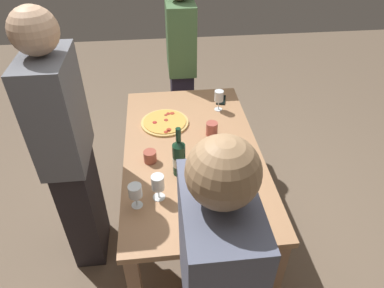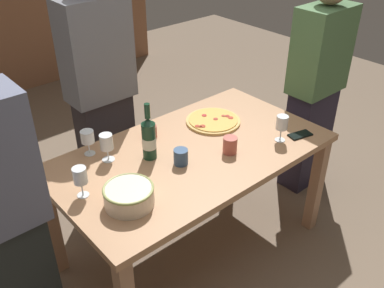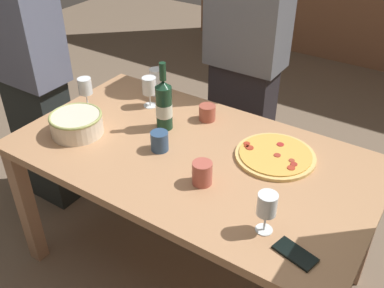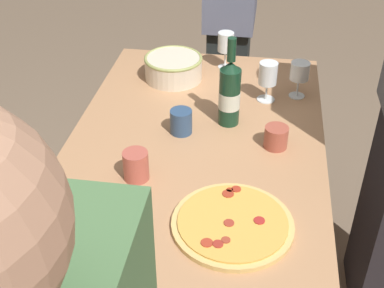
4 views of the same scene
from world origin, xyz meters
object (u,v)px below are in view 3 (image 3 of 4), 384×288
at_px(cup_ceramic, 160,141).
at_px(wine_glass_far_left, 85,87).
at_px(cup_amber, 202,173).
at_px(cell_phone, 295,254).
at_px(dining_table, 192,169).
at_px(pizza, 275,155).
at_px(person_host, 246,59).
at_px(wine_glass_by_bottle, 149,87).
at_px(cup_spare, 207,113).
at_px(wine_bottle, 164,104).
at_px(wine_glass_near_pizza, 267,205).
at_px(wine_glass_far_right, 156,76).
at_px(serving_bowl, 77,123).
at_px(person_guest_left, 30,75).

bearing_deg(cup_ceramic, wine_glass_far_left, 169.14).
xyz_separation_m(cup_amber, cell_phone, (0.46, -0.15, -0.04)).
height_order(cup_amber, cell_phone, cup_amber).
xyz_separation_m(dining_table, cup_ceramic, (-0.13, -0.06, 0.14)).
xyz_separation_m(pizza, person_host, (-0.46, 0.59, 0.13)).
bearing_deg(wine_glass_far_left, wine_glass_by_bottle, 35.93).
distance_m(cup_ceramic, cup_spare, 0.34).
distance_m(cell_phone, person_host, 1.30).
relative_size(wine_bottle, cup_ceramic, 3.76).
height_order(wine_glass_by_bottle, wine_glass_far_left, wine_glass_far_left).
xyz_separation_m(cup_ceramic, cup_spare, (0.04, 0.34, -0.01)).
height_order(wine_glass_far_left, person_host, person_host).
bearing_deg(wine_bottle, wine_glass_near_pizza, -27.41).
distance_m(pizza, wine_bottle, 0.56).
bearing_deg(person_host, wine_glass_by_bottle, -38.42).
xyz_separation_m(wine_glass_far_right, person_host, (0.33, 0.40, 0.03)).
distance_m(dining_table, serving_bowl, 0.58).
bearing_deg(dining_table, cup_ceramic, -155.77).
xyz_separation_m(wine_bottle, person_guest_left, (-0.86, -0.07, -0.04)).
relative_size(wine_glass_by_bottle, cup_ceramic, 1.81).
height_order(pizza, wine_bottle, wine_bottle).
relative_size(serving_bowl, cell_phone, 1.70).
bearing_deg(cup_ceramic, wine_glass_far_right, 128.29).
xyz_separation_m(wine_glass_far_left, cell_phone, (1.28, -0.35, -0.11)).
distance_m(wine_glass_near_pizza, cell_phone, 0.18).
relative_size(dining_table, cell_phone, 11.11).
distance_m(wine_glass_far_left, cup_amber, 0.85).
xyz_separation_m(wine_glass_far_right, cup_amber, (0.61, -0.51, -0.06)).
relative_size(wine_bottle, person_guest_left, 0.20).
distance_m(dining_table, cup_ceramic, 0.20).
xyz_separation_m(wine_glass_far_right, cell_phone, (1.07, -0.66, -0.10)).
distance_m(pizza, cup_spare, 0.43).
distance_m(serving_bowl, cell_phone, 1.15).
distance_m(dining_table, wine_glass_far_right, 0.62).
distance_m(wine_glass_near_pizza, cup_ceramic, 0.64).
relative_size(cup_amber, person_guest_left, 0.06).
bearing_deg(cup_amber, cell_phone, -18.04).
xyz_separation_m(wine_glass_by_bottle, cup_spare, (0.32, 0.04, -0.07)).
height_order(serving_bowl, person_host, person_host).
xyz_separation_m(wine_glass_by_bottle, person_host, (0.28, 0.52, 0.03)).
bearing_deg(cup_amber, wine_glass_far_right, 140.03).
relative_size(pizza, wine_glass_far_right, 2.36).
bearing_deg(wine_glass_near_pizza, cup_ceramic, 161.78).
xyz_separation_m(cell_phone, person_guest_left, (-1.69, 0.34, 0.08)).
relative_size(cell_phone, person_guest_left, 0.09).
height_order(wine_glass_near_pizza, cup_spare, wine_glass_near_pizza).
distance_m(wine_bottle, cup_ceramic, 0.20).
xyz_separation_m(serving_bowl, wine_glass_far_right, (0.08, 0.52, 0.05)).
height_order(serving_bowl, wine_glass_by_bottle, wine_glass_by_bottle).
bearing_deg(cup_ceramic, cup_spare, 83.21).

